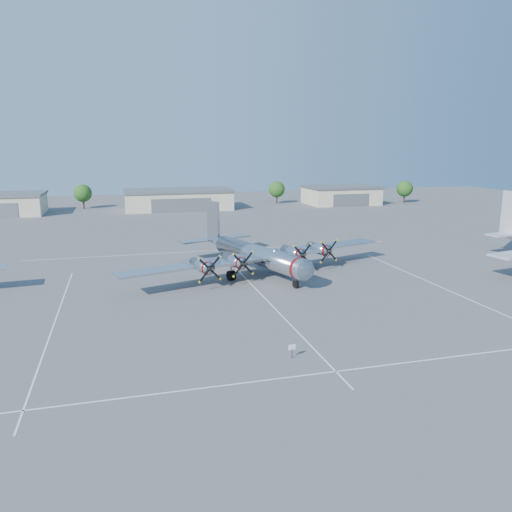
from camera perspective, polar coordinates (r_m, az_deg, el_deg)
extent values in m
plane|color=#505053|center=(58.88, 0.32, -4.14)|extent=(260.00, 260.00, 0.00)
cube|color=silver|center=(52.61, -22.05, -7.12)|extent=(0.15, 40.00, 0.01)
cube|color=silver|center=(54.30, 1.74, -5.58)|extent=(0.15, 40.00, 0.01)
cube|color=silver|center=(64.01, 20.98, -3.62)|extent=(0.15, 40.00, 0.01)
cube|color=silver|center=(39.48, 9.11, -12.90)|extent=(60.00, 0.15, 0.01)
cube|color=silver|center=(82.53, -4.33, 0.66)|extent=(60.00, 0.15, 0.01)
cube|color=#B7AF91|center=(137.96, -8.88, 6.30)|extent=(28.00, 14.00, 4.80)
cube|color=slate|center=(137.71, -8.92, 7.42)|extent=(28.60, 14.60, 0.60)
cube|color=slate|center=(131.07, -8.52, 5.73)|extent=(15.40, 0.20, 3.60)
cube|color=#B7AF91|center=(150.96, 9.66, 6.79)|extent=(20.00, 14.00, 4.80)
cube|color=slate|center=(150.72, 9.70, 7.81)|extent=(20.60, 14.60, 0.60)
cube|color=slate|center=(144.68, 10.82, 6.27)|extent=(11.00, 0.20, 3.60)
cylinder|color=#382619|center=(145.53, -19.10, 5.69)|extent=(0.50, 0.50, 2.80)
sphere|color=#194413|center=(145.26, -19.18, 6.80)|extent=(4.80, 4.80, 4.80)
cylinder|color=#382619|center=(150.14, 2.39, 6.54)|extent=(0.50, 0.50, 2.80)
sphere|color=#194413|center=(149.88, 2.40, 7.62)|extent=(4.80, 4.80, 4.80)
cylinder|color=#382619|center=(158.75, 16.57, 6.36)|extent=(0.50, 0.50, 2.80)
sphere|color=#194413|center=(158.50, 16.63, 7.38)|extent=(4.80, 4.80, 4.80)
cylinder|color=black|center=(41.13, 4.13, -11.01)|extent=(0.07, 0.07, 0.91)
cube|color=white|center=(40.93, 4.14, -10.35)|extent=(0.62, 0.12, 0.45)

